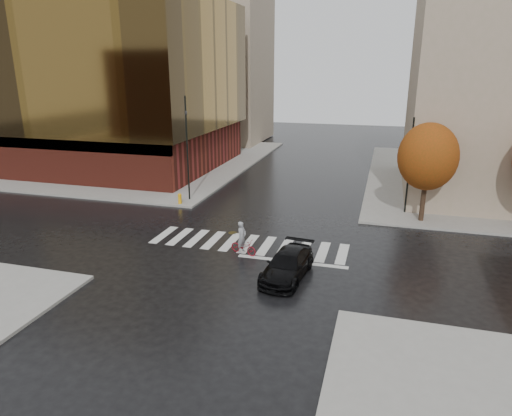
% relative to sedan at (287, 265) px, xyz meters
% --- Properties ---
extents(ground, '(120.00, 120.00, 0.00)m').
position_rel_sedan_xyz_m(ground, '(-3.15, 3.19, -0.66)').
color(ground, black).
rests_on(ground, ground).
extents(sidewalk_nw, '(30.00, 30.00, 0.15)m').
position_rel_sedan_xyz_m(sidewalk_nw, '(-24.15, 24.19, -0.58)').
color(sidewalk_nw, gray).
rests_on(sidewalk_nw, ground).
extents(crosswalk, '(12.00, 3.00, 0.01)m').
position_rel_sedan_xyz_m(crosswalk, '(-3.15, 3.69, -0.65)').
color(crosswalk, silver).
rests_on(crosswalk, ground).
extents(office_glass, '(27.00, 19.00, 16.00)m').
position_rel_sedan_xyz_m(office_glass, '(-25.15, 21.18, 7.62)').
color(office_glass, maroon).
rests_on(office_glass, sidewalk_nw).
extents(building_nw_far, '(14.00, 12.00, 20.00)m').
position_rel_sedan_xyz_m(building_nw_far, '(-19.15, 40.19, 9.49)').
color(building_nw_far, gray).
rests_on(building_nw_far, sidewalk_nw).
extents(tree_ne_a, '(3.80, 3.80, 6.50)m').
position_rel_sedan_xyz_m(tree_ne_a, '(6.85, 10.59, 3.80)').
color(tree_ne_a, black).
rests_on(tree_ne_a, sidewalk_ne).
extents(sedan, '(2.27, 4.68, 1.31)m').
position_rel_sedan_xyz_m(sedan, '(0.00, 0.00, 0.00)').
color(sedan, black).
rests_on(sedan, ground).
extents(cyclist, '(1.75, 1.08, 1.88)m').
position_rel_sedan_xyz_m(cyclist, '(-3.01, 2.19, -0.02)').
color(cyclist, maroon).
rests_on(cyclist, ground).
extents(traffic_light_nw, '(0.24, 0.22, 7.83)m').
position_rel_sedan_xyz_m(traffic_light_nw, '(-10.14, 10.99, 4.01)').
color(traffic_light_nw, black).
rests_on(traffic_light_nw, sidewalk_nw).
extents(traffic_light_ne, '(0.19, 0.21, 6.63)m').
position_rel_sedan_xyz_m(traffic_light_ne, '(5.85, 12.19, 3.20)').
color(traffic_light_ne, black).
rests_on(traffic_light_ne, sidewalk_ne).
extents(fire_hydrant, '(0.28, 0.28, 0.80)m').
position_rel_sedan_xyz_m(fire_hydrant, '(-10.34, 9.69, -0.07)').
color(fire_hydrant, '#F1A70E').
rests_on(fire_hydrant, sidewalk_nw).
extents(manhole, '(0.72, 0.72, 0.01)m').
position_rel_sedan_xyz_m(manhole, '(-4.64, 5.19, -0.65)').
color(manhole, '#443918').
rests_on(manhole, ground).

